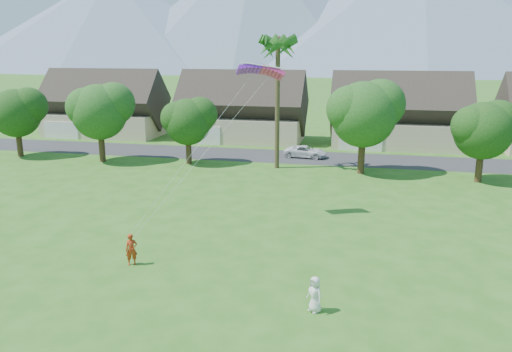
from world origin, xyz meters
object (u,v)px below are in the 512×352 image
(kite_flyer, at_px, (131,250))
(parafoil_kite, at_px, (261,69))
(watcher, at_px, (315,294))
(parked_car, at_px, (306,152))

(kite_flyer, bearing_deg, parafoil_kite, 31.99)
(watcher, bearing_deg, parafoil_kite, 152.21)
(kite_flyer, bearing_deg, watcher, -47.57)
(parafoil_kite, bearing_deg, parked_car, 66.44)
(watcher, relative_size, parked_car, 0.36)
(parked_car, relative_size, parafoil_kite, 1.37)
(watcher, distance_m, parked_car, 32.65)
(watcher, height_order, parafoil_kite, parafoil_kite)
(watcher, bearing_deg, kite_flyer, -155.55)
(parked_car, height_order, parafoil_kite, parafoil_kite)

